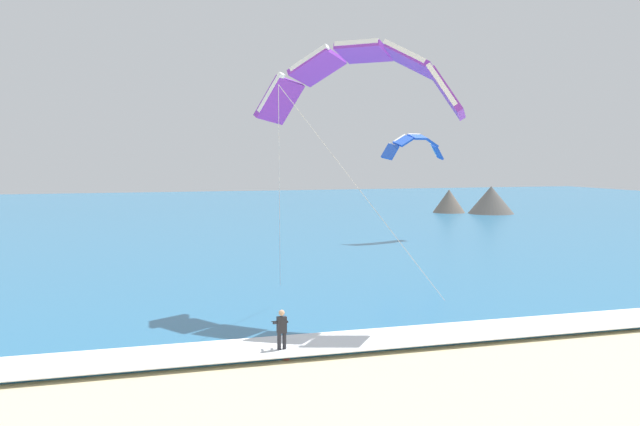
{
  "coord_description": "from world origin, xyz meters",
  "views": [
    {
      "loc": [
        -6.57,
        -9.68,
        7.21
      ],
      "look_at": [
        2.38,
        18.7,
        4.87
      ],
      "focal_mm": 40.62,
      "sensor_mm": 36.0,
      "label": 1
    }
  ],
  "objects_px": {
    "surfboard": "(282,355)",
    "kite_primary": "(360,74)",
    "kite_distant": "(415,144)",
    "kitesurfer": "(282,330)"
  },
  "relations": [
    {
      "from": "surfboard",
      "to": "kite_primary",
      "type": "height_order",
      "value": "kite_primary"
    },
    {
      "from": "kite_primary",
      "to": "surfboard",
      "type": "bearing_deg",
      "value": -134.66
    },
    {
      "from": "surfboard",
      "to": "kitesurfer",
      "type": "xyz_separation_m",
      "value": [
        -0.0,
        0.02,
        0.91
      ]
    },
    {
      "from": "kitesurfer",
      "to": "kite_distant",
      "type": "distance_m",
      "value": 36.6
    },
    {
      "from": "surfboard",
      "to": "kite_primary",
      "type": "relative_size",
      "value": 0.13
    },
    {
      "from": "kitesurfer",
      "to": "surfboard",
      "type": "bearing_deg",
      "value": -87.69
    },
    {
      "from": "kite_primary",
      "to": "kite_distant",
      "type": "distance_m",
      "value": 29.31
    },
    {
      "from": "kitesurfer",
      "to": "kite_primary",
      "type": "bearing_deg",
      "value": 45.23
    },
    {
      "from": "kite_primary",
      "to": "kite_distant",
      "type": "bearing_deg",
      "value": 60.29
    },
    {
      "from": "surfboard",
      "to": "kitesurfer",
      "type": "bearing_deg",
      "value": 92.31
    }
  ]
}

